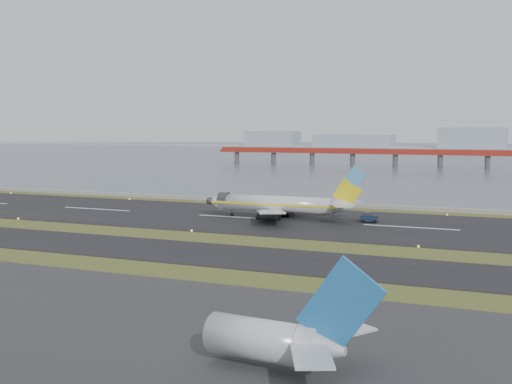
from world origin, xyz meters
TOP-DOWN VIEW (x-y plane):
  - ground at (0.00, 0.00)m, footprint 1000.00×1000.00m
  - taxiway_strip at (0.00, -12.00)m, footprint 1000.00×18.00m
  - runway_strip at (0.00, 30.00)m, footprint 1000.00×45.00m
  - seawall at (0.00, 60.00)m, footprint 1000.00×2.50m
  - bay_water at (0.00, 460.00)m, footprint 1400.00×800.00m
  - red_pier at (20.00, 250.00)m, footprint 260.00×5.00m
  - far_shoreline at (13.62, 620.00)m, footprint 1400.00×80.00m
  - airliner at (10.39, 31.37)m, footprint 38.52×32.89m
  - pushback_tug at (30.28, 33.83)m, footprint 3.80×2.42m
  - second_airliner_tail at (43.26, -56.04)m, footprint 15.96×13.22m

SIDE VIEW (x-z plane):
  - ground at x=0.00m, z-range 0.00..0.00m
  - bay_water at x=0.00m, z-range -0.65..0.65m
  - taxiway_strip at x=0.00m, z-range 0.00..0.10m
  - runway_strip at x=0.00m, z-range 0.00..0.10m
  - seawall at x=0.00m, z-range 0.00..1.00m
  - pushback_tug at x=30.28m, z-range -0.03..2.31m
  - second_airliner_tail at x=43.26m, z-range -2.04..7.82m
  - airliner at x=10.39m, z-range -2.94..9.86m
  - far_shoreline at x=13.62m, z-range -24.18..36.32m
  - red_pier at x=20.00m, z-range 2.18..12.38m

